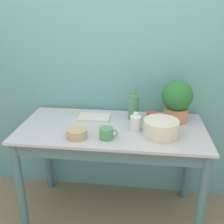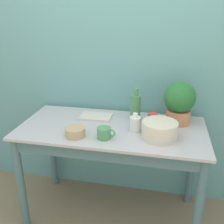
{
  "view_description": "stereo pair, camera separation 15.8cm",
  "coord_description": "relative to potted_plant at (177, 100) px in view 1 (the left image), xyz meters",
  "views": [
    {
      "loc": [
        0.21,
        -1.44,
        1.65
      ],
      "look_at": [
        0.0,
        0.34,
        0.94
      ],
      "focal_mm": 42.0,
      "sensor_mm": 36.0,
      "label": 1
    },
    {
      "loc": [
        0.37,
        -1.41,
        1.65
      ],
      "look_at": [
        0.0,
        0.34,
        0.94
      ],
      "focal_mm": 42.0,
      "sensor_mm": 36.0,
      "label": 2
    }
  ],
  "objects": [
    {
      "name": "tray_board",
      "position": [
        -0.65,
        -0.02,
        -0.17
      ],
      "size": [
        0.25,
        0.17,
        0.02
      ],
      "color": "beige",
      "rests_on": "counter_table"
    },
    {
      "name": "potted_plant",
      "position": [
        0.0,
        0.0,
        0.0
      ],
      "size": [
        0.24,
        0.24,
        0.33
      ],
      "color": "tan",
      "rests_on": "counter_table"
    },
    {
      "name": "wall_back",
      "position": [
        -0.48,
        0.22,
        0.2
      ],
      "size": [
        6.0,
        0.05,
        2.4
      ],
      "color": "#609E9E",
      "rests_on": "ground_plane"
    },
    {
      "name": "counter_table",
      "position": [
        -0.48,
        -0.2,
        -0.33
      ],
      "size": [
        1.39,
        0.68,
        0.82
      ],
      "color": "slate",
      "rests_on": "ground_plane"
    },
    {
      "name": "mug_red",
      "position": [
        -0.19,
        -0.07,
        -0.13
      ],
      "size": [
        0.11,
        0.08,
        0.09
      ],
      "color": "#C63838",
      "rests_on": "counter_table"
    },
    {
      "name": "mug_green",
      "position": [
        -0.5,
        -0.37,
        -0.14
      ],
      "size": [
        0.13,
        0.1,
        0.08
      ],
      "color": "#4C935B",
      "rests_on": "counter_table"
    },
    {
      "name": "bottle_tall",
      "position": [
        -0.33,
        -0.01,
        -0.07
      ],
      "size": [
        0.08,
        0.08,
        0.26
      ],
      "color": "#4C8C59",
      "rests_on": "counter_table"
    },
    {
      "name": "bowl_wash_large",
      "position": [
        -0.13,
        -0.28,
        -0.12
      ],
      "size": [
        0.24,
        0.24,
        0.12
      ],
      "color": "beige",
      "rests_on": "counter_table"
    },
    {
      "name": "bowl_small_tan",
      "position": [
        -0.7,
        -0.38,
        -0.14
      ],
      "size": [
        0.14,
        0.14,
        0.06
      ],
      "color": "tan",
      "rests_on": "counter_table"
    },
    {
      "name": "bottle_short",
      "position": [
        -0.31,
        -0.21,
        -0.12
      ],
      "size": [
        0.08,
        0.08,
        0.14
      ],
      "color": "white",
      "rests_on": "counter_table"
    }
  ]
}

